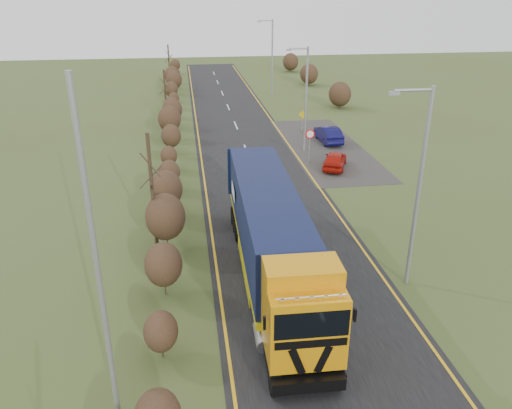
{
  "coord_description": "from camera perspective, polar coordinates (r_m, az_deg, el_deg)",
  "views": [
    {
      "loc": [
        -4.75,
        -18.44,
        12.08
      ],
      "look_at": [
        -1.48,
        4.27,
        2.09
      ],
      "focal_mm": 35.0,
      "sensor_mm": 36.0,
      "label": 1
    }
  ],
  "objects": [
    {
      "name": "car_blue_sedan",
      "position": [
        43.1,
        8.25,
        7.96
      ],
      "size": [
        1.6,
        4.22,
        1.37
      ],
      "primitive_type": "imported",
      "rotation": [
        0.0,
        0.0,
        3.18
      ],
      "color": "#0C0B3D",
      "rests_on": "ground"
    },
    {
      "name": "warning_board",
      "position": [
        46.2,
        5.31,
        9.75
      ],
      "size": [
        0.72,
        0.11,
        1.9
      ],
      "color": "gray",
      "rests_on": "ground"
    },
    {
      "name": "lane_markings",
      "position": [
        30.97,
        1.28,
        0.63
      ],
      "size": [
        7.52,
        116.0,
        0.01
      ],
      "color": "gold",
      "rests_on": "road"
    },
    {
      "name": "hedgerow",
      "position": [
        28.36,
        -10.14,
        1.5
      ],
      "size": [
        2.24,
        102.04,
        6.05
      ],
      "color": "black",
      "rests_on": "ground"
    },
    {
      "name": "streetlight_mid",
      "position": [
        39.57,
        5.62,
        12.26
      ],
      "size": [
        1.73,
        0.18,
        8.07
      ],
      "color": "gray",
      "rests_on": "ground"
    },
    {
      "name": "layby",
      "position": [
        41.83,
        7.82,
        6.54
      ],
      "size": [
        6.0,
        18.0,
        0.02
      ],
      "primitive_type": "cube",
      "color": "#302E2B",
      "rests_on": "ground"
    },
    {
      "name": "speed_sign",
      "position": [
        37.36,
        6.17,
        7.43
      ],
      "size": [
        0.7,
        0.1,
        2.54
      ],
      "color": "gray",
      "rests_on": "ground"
    },
    {
      "name": "streetlight_far",
      "position": [
        61.18,
        1.76,
        16.72
      ],
      "size": [
        1.87,
        0.18,
        8.79
      ],
      "color": "gray",
      "rests_on": "ground"
    },
    {
      "name": "road",
      "position": [
        31.25,
        1.18,
        0.81
      ],
      "size": [
        8.0,
        120.0,
        0.02
      ],
      "primitive_type": "cube",
      "color": "black",
      "rests_on": "ground"
    },
    {
      "name": "ground",
      "position": [
        22.55,
        5.34,
        -8.98
      ],
      "size": [
        160.0,
        160.0,
        0.0
      ],
      "primitive_type": "plane",
      "color": "#3F4B20",
      "rests_on": "ground"
    },
    {
      "name": "car_red_hatchback",
      "position": [
        36.72,
        9.0,
        5.06
      ],
      "size": [
        2.8,
        3.97,
        1.25
      ],
      "primitive_type": "imported",
      "rotation": [
        0.0,
        0.0,
        2.74
      ],
      "color": "#AA1208",
      "rests_on": "ground"
    },
    {
      "name": "streetlight_near",
      "position": [
        21.41,
        17.98,
        2.4
      ],
      "size": [
        1.85,
        0.18,
        8.69
      ],
      "color": "gray",
      "rests_on": "ground"
    },
    {
      "name": "lorry",
      "position": [
        21.55,
        1.76,
        -3.34
      ],
      "size": [
        2.89,
        14.85,
        4.12
      ],
      "rotation": [
        0.0,
        0.0,
        -0.03
      ],
      "color": "black",
      "rests_on": "ground"
    },
    {
      "name": "left_pole",
      "position": [
        13.6,
        -17.55,
        -7.97
      ],
      "size": [
        0.16,
        0.16,
        10.44
      ],
      "primitive_type": "cylinder",
      "color": "gray",
      "rests_on": "ground"
    }
  ]
}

